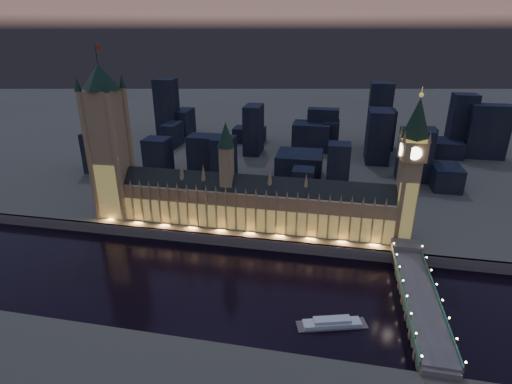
% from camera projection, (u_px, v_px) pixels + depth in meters
% --- Properties ---
extents(ground_plane, '(2000.00, 2000.00, 0.00)m').
position_uv_depth(ground_plane, '(231.00, 280.00, 250.56)').
color(ground_plane, black).
rests_on(ground_plane, ground).
extents(north_bank, '(2000.00, 960.00, 8.00)m').
position_uv_depth(north_bank, '(303.00, 114.00, 721.31)').
color(north_bank, '#46453E').
rests_on(north_bank, ground).
extents(embankment_wall, '(2000.00, 2.50, 8.00)m').
position_uv_depth(embankment_wall, '(245.00, 242.00, 286.29)').
color(embankment_wall, '#564E4A').
rests_on(embankment_wall, ground).
extents(palace_of_westminster, '(202.00, 21.95, 78.00)m').
position_uv_depth(palace_of_westminster, '(252.00, 203.00, 296.51)').
color(palace_of_westminster, '#9C794E').
rests_on(palace_of_westminster, north_bank).
extents(victoria_tower, '(31.68, 31.68, 127.79)m').
position_uv_depth(victoria_tower, '(108.00, 136.00, 299.63)').
color(victoria_tower, '#9C794E').
rests_on(victoria_tower, north_bank).
extents(elizabeth_tower, '(18.00, 18.00, 105.28)m').
position_uv_depth(elizabeth_tower, '(412.00, 159.00, 262.15)').
color(elizabeth_tower, '#9C794E').
rests_on(elizabeth_tower, north_bank).
extents(westminster_bridge, '(18.68, 113.00, 15.90)m').
position_uv_depth(westminster_bridge, '(418.00, 296.00, 225.36)').
color(westminster_bridge, '#564E4A').
rests_on(westminster_bridge, ground).
extents(river_boat, '(38.24, 18.77, 4.50)m').
position_uv_depth(river_boat, '(332.00, 323.00, 211.35)').
color(river_boat, '#564E4A').
rests_on(river_boat, ground).
extents(city_backdrop, '(469.32, 215.63, 79.70)m').
position_uv_depth(city_backdrop, '(319.00, 137.00, 454.94)').
color(city_backdrop, black).
rests_on(city_backdrop, north_bank).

